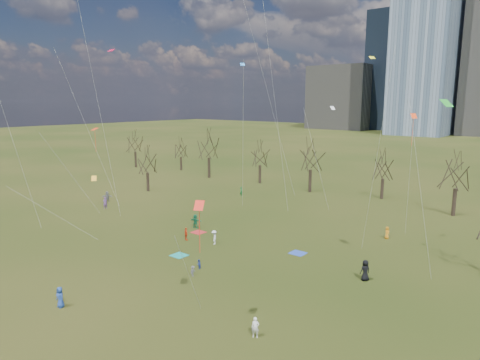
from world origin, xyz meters
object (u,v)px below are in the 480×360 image
Objects in this scene: blanket_teal at (179,255)px; blanket_navy at (298,253)px; blanket_crimson at (198,232)px; person_0 at (60,297)px; person_1 at (255,327)px; person_4 at (186,234)px.

blanket_navy is at bearing 42.86° from blanket_teal.
blanket_navy is at bearing 6.78° from blanket_crimson.
person_1 is at bearing 21.09° from person_0.
blanket_crimson is 21.55m from person_0.
person_4 is (-4.48, 17.74, -0.07)m from person_0.
blanket_teal is 8.17m from blanket_crimson.
blanket_navy is 13.26m from person_4.
person_4 is at bearing 101.50° from person_0.
blanket_teal is at bearing -137.14° from blanket_navy.
person_4 reaches higher than blanket_navy.
blanket_navy is at bearing 67.88° from person_0.
person_0 is (-7.92, -22.41, 0.83)m from blanket_navy.
person_4 is at bearing -159.35° from blanket_navy.
blanket_navy is (9.28, 8.61, 0.00)m from blanket_teal.
blanket_navy is 0.95× the size of person_0.
person_1 is (15.90, -7.40, 0.71)m from blanket_teal.
blanket_teal is 0.95× the size of person_0.
person_4 is at bearing 113.95° from person_1.
person_4 is (-19.01, 11.34, 0.04)m from person_1.
person_0 is (1.37, -13.80, 0.83)m from blanket_teal.
blanket_teal is at bearing 92.99° from person_0.
blanket_teal is 13.89m from person_0.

